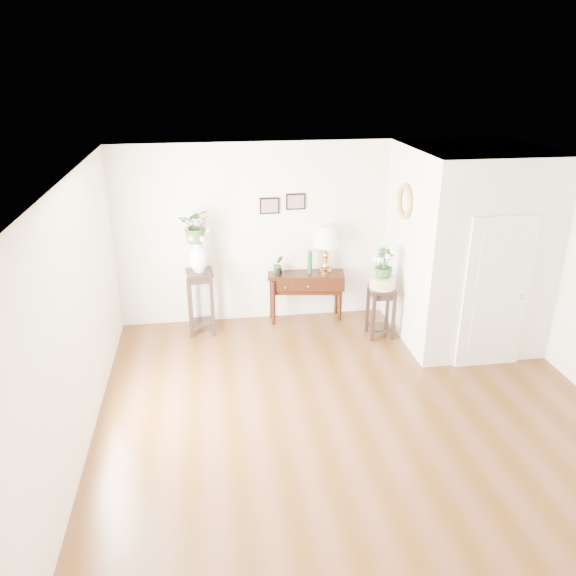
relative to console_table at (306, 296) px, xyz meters
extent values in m
cube|color=#4A2C0D|center=(0.11, -2.57, -0.40)|extent=(6.00, 5.50, 0.02)
cube|color=white|center=(0.11, -2.57, 2.40)|extent=(6.00, 5.50, 0.02)
cube|color=silver|center=(0.11, 0.18, 1.00)|extent=(6.00, 0.02, 2.80)
cube|color=silver|center=(0.11, -5.32, 1.00)|extent=(6.00, 0.02, 2.80)
cube|color=silver|center=(-2.89, -2.57, 1.00)|extent=(0.02, 5.50, 2.80)
cube|color=silver|center=(2.21, -0.79, 1.00)|extent=(1.80, 1.95, 2.80)
cube|color=silver|center=(2.21, -1.79, 0.65)|extent=(0.90, 0.05, 2.10)
cube|color=black|center=(-0.54, 0.16, 1.45)|extent=(0.30, 0.02, 0.25)
cube|color=black|center=(-0.14, 0.16, 1.50)|extent=(0.30, 0.02, 0.25)
torus|color=#D9AE5A|center=(1.27, -0.67, 1.65)|extent=(0.07, 0.51, 0.51)
cube|color=black|center=(0.00, 0.00, 0.00)|extent=(1.24, 0.57, 0.79)
cube|color=tan|center=(0.31, 0.00, 0.75)|extent=(0.47, 0.47, 0.75)
cylinder|color=#194A24|center=(0.06, 0.00, 0.57)|extent=(0.09, 0.09, 0.36)
imported|color=#284F22|center=(-0.44, 0.00, 0.55)|extent=(0.19, 0.16, 0.30)
cube|color=#2D211B|center=(-1.65, -0.22, 0.10)|extent=(0.43, 0.43, 1.00)
imported|color=#284F22|center=(-1.65, -0.22, 1.26)|extent=(0.53, 0.48, 0.52)
cube|color=#2D211B|center=(1.01, -0.75, 0.00)|extent=(0.41, 0.41, 0.79)
cylinder|color=beige|center=(1.01, -0.75, 0.47)|extent=(0.48, 0.48, 0.17)
imported|color=#284F22|center=(1.01, -0.75, 0.75)|extent=(0.35, 0.35, 0.48)
camera|label=1|loc=(-1.49, -8.10, 3.51)|focal=35.00mm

